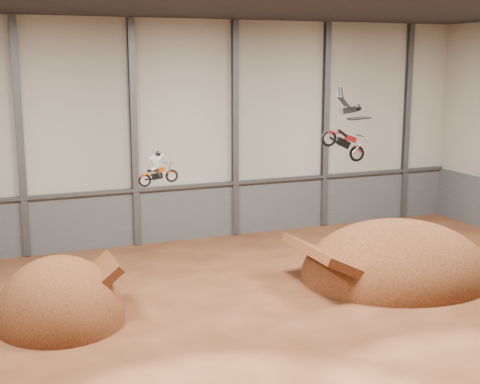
# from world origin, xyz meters

# --- Properties ---
(floor) EXTENTS (40.00, 40.00, 0.00)m
(floor) POSITION_xyz_m (0.00, 0.00, 0.00)
(floor) COLOR #482313
(floor) RESTS_ON ground
(back_wall) EXTENTS (40.00, 0.10, 14.00)m
(back_wall) POSITION_xyz_m (0.00, 15.00, 7.00)
(back_wall) COLOR #A6A193
(back_wall) RESTS_ON ground
(lower_band_back) EXTENTS (39.80, 0.18, 3.50)m
(lower_band_back) POSITION_xyz_m (0.00, 14.90, 1.75)
(lower_band_back) COLOR #4E5055
(lower_band_back) RESTS_ON ground
(steel_rail) EXTENTS (39.80, 0.35, 0.20)m
(steel_rail) POSITION_xyz_m (0.00, 14.75, 3.55)
(steel_rail) COLOR #47494F
(steel_rail) RESTS_ON lower_band_back
(steel_column_1) EXTENTS (0.40, 0.36, 13.90)m
(steel_column_1) POSITION_xyz_m (-10.00, 14.80, 7.00)
(steel_column_1) COLOR #47494F
(steel_column_1) RESTS_ON ground
(steel_column_2) EXTENTS (0.40, 0.36, 13.90)m
(steel_column_2) POSITION_xyz_m (-3.33, 14.80, 7.00)
(steel_column_2) COLOR #47494F
(steel_column_2) RESTS_ON ground
(steel_column_3) EXTENTS (0.40, 0.36, 13.90)m
(steel_column_3) POSITION_xyz_m (3.33, 14.80, 7.00)
(steel_column_3) COLOR #47494F
(steel_column_3) RESTS_ON ground
(steel_column_4) EXTENTS (0.40, 0.36, 13.90)m
(steel_column_4) POSITION_xyz_m (10.00, 14.80, 7.00)
(steel_column_4) COLOR #47494F
(steel_column_4) RESTS_ON ground
(steel_column_5) EXTENTS (0.40, 0.36, 13.90)m
(steel_column_5) POSITION_xyz_m (16.67, 14.80, 7.00)
(steel_column_5) COLOR #47494F
(steel_column_5) RESTS_ON ground
(takeoff_ramp) EXTENTS (5.77, 6.66, 5.77)m
(takeoff_ramp) POSITION_xyz_m (-9.45, 3.93, 0.00)
(takeoff_ramp) COLOR #432010
(takeoff_ramp) RESTS_ON ground
(landing_ramp) EXTENTS (10.55, 9.33, 6.09)m
(landing_ramp) POSITION_xyz_m (8.19, 3.42, 0.00)
(landing_ramp) COLOR #432010
(landing_ramp) RESTS_ON ground
(fmx_rider_a) EXTENTS (2.08, 0.78, 1.91)m
(fmx_rider_a) POSITION_xyz_m (-4.59, 4.38, 6.65)
(fmx_rider_a) COLOR #E04C00
(fmx_rider_b) EXTENTS (4.18, 1.30, 3.92)m
(fmx_rider_b) POSITION_xyz_m (3.50, 1.79, 8.55)
(fmx_rider_b) COLOR #A91417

